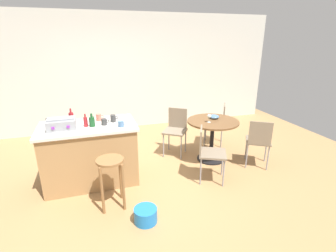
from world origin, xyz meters
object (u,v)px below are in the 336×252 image
Objects in this scene: toolbox at (61,124)px; cup_4 at (121,124)px; wine_glass at (209,116)px; serving_bowl at (214,117)px; bottle_0 at (86,122)px; bottle_1 at (92,122)px; folding_chair_right at (218,121)px; folding_chair_left at (259,140)px; cup_0 at (113,118)px; folding_chair_near at (176,128)px; cup_2 at (104,122)px; bottle_2 at (71,118)px; kitchen_island at (91,154)px; folding_chair_far at (208,150)px; cup_1 at (99,117)px; wooden_stool at (111,172)px; dining_table at (212,130)px; plastic_bucket at (146,215)px; cup_3 at (49,121)px.

toolbox is 0.82m from cup_4.
wine_glass is 0.26m from serving_bowl.
bottle_0 is 0.09m from bottle_1.
folding_chair_right is 3.02m from toolbox.
folding_chair_left is 7.36× the size of cup_0.
folding_chair_near is 7.61× the size of cup_2.
cup_2 is at bearing -160.99° from folding_chair_right.
bottle_2 is (-0.29, 0.24, 0.01)m from bottle_1.
folding_chair_left is 3.77× the size of bottle_2.
folding_chair_far is at bearing -16.29° from kitchen_island.
cup_4 is (0.08, -0.26, -0.01)m from cup_0.
bottle_1 is (0.07, -0.08, 0.53)m from kitchen_island.
bottle_1 is 0.27m from cup_1.
cup_2 reaches higher than serving_bowl.
cup_0 is at bearing -156.41° from folding_chair_near.
wooden_stool is 3.02× the size of bottle_2.
bottle_1 is 1.66× the size of cup_2.
serving_bowl is at bearing 14.25° from cup_4.
cup_4 is (0.46, -0.21, 0.50)m from kitchen_island.
bottle_0 is 0.26m from cup_2.
wine_glass is at bearing -151.34° from dining_table.
wooden_stool is 0.80× the size of folding_chair_far.
kitchen_island is 1.67m from folding_chair_near.
folding_chair_far is at bearing -81.92° from folding_chair_near.
wine_glass is (2.21, -0.11, -0.15)m from bottle_2.
dining_table is at bearing 4.41° from bottle_0.
toolbox is at bearing -175.97° from dining_table.
folding_chair_near is at bearing -170.60° from folding_chair_right.
cup_0 is at bearing -30.62° from cup_1.
bottle_0 is (-1.59, -0.62, 0.47)m from folding_chair_near.
bottle_0 reaches higher than toolbox.
folding_chair_far is 0.99× the size of folding_chair_right.
wooden_stool is 1.12m from bottle_2.
plastic_bucket is at bearing -135.83° from folding_chair_right.
bottle_2 is at bearing 60.80° from toolbox.
folding_chair_left is at bearing -7.69° from kitchen_island.
plastic_bucket is at bearing -80.68° from cup_0.
dining_table is 0.79m from folding_chair_left.
wooden_stool is at bearing -100.46° from cup_0.
kitchen_island is 2.03m from wine_glass.
dining_table is 1.06× the size of folding_chair_far.
bottle_1 reaches higher than kitchen_island.
bottle_2 is 2.22m from wine_glass.
serving_bowl is at bearing 8.01° from bottle_1.
kitchen_island reaches higher than folding_chair_near.
bottle_2 reaches higher than cup_0.
cup_4 is at bearing -19.27° from bottle_1.
folding_chair_near is 2.07m from toolbox.
folding_chair_far is 1.61m from cup_2.
cup_3 is (-0.71, 0.05, -0.01)m from cup_1.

